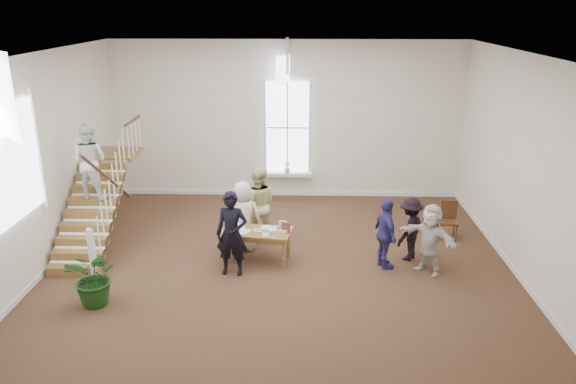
{
  "coord_description": "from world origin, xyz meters",
  "views": [
    {
      "loc": [
        0.5,
        -11.33,
        5.45
      ],
      "look_at": [
        0.14,
        0.4,
        1.47
      ],
      "focal_mm": 35.0,
      "sensor_mm": 36.0,
      "label": 1
    }
  ],
  "objects_px": {
    "side_chair": "(449,218)",
    "woman_cluster_c": "(430,239)",
    "person_yellow": "(258,204)",
    "woman_cluster_a": "(386,234)",
    "library_table": "(256,234)",
    "elderly_woman": "(243,216)",
    "police_officer": "(232,234)",
    "floor_plant": "(96,278)",
    "woman_cluster_b": "(410,229)"
  },
  "relations": [
    {
      "from": "woman_cluster_a",
      "to": "person_yellow",
      "type": "bearing_deg",
      "value": 48.03
    },
    {
      "from": "elderly_woman",
      "to": "woman_cluster_c",
      "type": "relative_size",
      "value": 1.07
    },
    {
      "from": "elderly_woman",
      "to": "woman_cluster_a",
      "type": "bearing_deg",
      "value": 161.73
    },
    {
      "from": "woman_cluster_c",
      "to": "police_officer",
      "type": "bearing_deg",
      "value": -131.4
    },
    {
      "from": "side_chair",
      "to": "woman_cluster_c",
      "type": "bearing_deg",
      "value": -110.2
    },
    {
      "from": "police_officer",
      "to": "woman_cluster_a",
      "type": "xyz_separation_m",
      "value": [
        3.23,
        0.39,
        -0.12
      ]
    },
    {
      "from": "police_officer",
      "to": "elderly_woman",
      "type": "relative_size",
      "value": 1.11
    },
    {
      "from": "library_table",
      "to": "police_officer",
      "type": "bearing_deg",
      "value": -116.42
    },
    {
      "from": "woman_cluster_b",
      "to": "floor_plant",
      "type": "distance_m",
      "value": 6.61
    },
    {
      "from": "woman_cluster_a",
      "to": "side_chair",
      "type": "relative_size",
      "value": 1.71
    },
    {
      "from": "woman_cluster_a",
      "to": "floor_plant",
      "type": "xyz_separation_m",
      "value": [
        -5.64,
        -1.74,
        -0.23
      ]
    },
    {
      "from": "police_officer",
      "to": "woman_cluster_c",
      "type": "relative_size",
      "value": 1.19
    },
    {
      "from": "woman_cluster_a",
      "to": "side_chair",
      "type": "height_order",
      "value": "woman_cluster_a"
    },
    {
      "from": "police_officer",
      "to": "woman_cluster_c",
      "type": "xyz_separation_m",
      "value": [
        4.13,
        0.19,
        -0.14
      ]
    },
    {
      "from": "person_yellow",
      "to": "woman_cluster_c",
      "type": "relative_size",
      "value": 1.21
    },
    {
      "from": "library_table",
      "to": "elderly_woman",
      "type": "height_order",
      "value": "elderly_woman"
    },
    {
      "from": "person_yellow",
      "to": "woman_cluster_a",
      "type": "height_order",
      "value": "person_yellow"
    },
    {
      "from": "woman_cluster_b",
      "to": "floor_plant",
      "type": "xyz_separation_m",
      "value": [
        -6.24,
        -2.19,
        -0.16
      ]
    },
    {
      "from": "elderly_woman",
      "to": "woman_cluster_a",
      "type": "xyz_separation_m",
      "value": [
        3.13,
        -0.86,
        -0.03
      ]
    },
    {
      "from": "library_table",
      "to": "floor_plant",
      "type": "xyz_separation_m",
      "value": [
        -2.86,
        -2.0,
        -0.07
      ]
    },
    {
      "from": "side_chair",
      "to": "person_yellow",
      "type": "bearing_deg",
      "value": -171.49
    },
    {
      "from": "library_table",
      "to": "woman_cluster_a",
      "type": "xyz_separation_m",
      "value": [
        2.78,
        -0.26,
        0.16
      ]
    },
    {
      "from": "person_yellow",
      "to": "woman_cluster_b",
      "type": "bearing_deg",
      "value": 162.76
    },
    {
      "from": "woman_cluster_c",
      "to": "floor_plant",
      "type": "height_order",
      "value": "woman_cluster_c"
    },
    {
      "from": "library_table",
      "to": "police_officer",
      "type": "xyz_separation_m",
      "value": [
        -0.45,
        -0.65,
        0.28
      ]
    },
    {
      "from": "woman_cluster_a",
      "to": "side_chair",
      "type": "xyz_separation_m",
      "value": [
        1.77,
        1.69,
        -0.28
      ]
    },
    {
      "from": "person_yellow",
      "to": "woman_cluster_a",
      "type": "distance_m",
      "value": 3.15
    },
    {
      "from": "woman_cluster_c",
      "to": "library_table",
      "type": "bearing_deg",
      "value": -141.18
    },
    {
      "from": "library_table",
      "to": "floor_plant",
      "type": "distance_m",
      "value": 3.49
    },
    {
      "from": "floor_plant",
      "to": "elderly_woman",
      "type": "bearing_deg",
      "value": 46.06
    },
    {
      "from": "police_officer",
      "to": "person_yellow",
      "type": "relative_size",
      "value": 0.98
    },
    {
      "from": "police_officer",
      "to": "floor_plant",
      "type": "height_order",
      "value": "police_officer"
    },
    {
      "from": "elderly_woman",
      "to": "side_chair",
      "type": "distance_m",
      "value": 4.98
    },
    {
      "from": "library_table",
      "to": "woman_cluster_c",
      "type": "distance_m",
      "value": 3.71
    },
    {
      "from": "police_officer",
      "to": "woman_cluster_c",
      "type": "bearing_deg",
      "value": 8.89
    },
    {
      "from": "woman_cluster_c",
      "to": "floor_plant",
      "type": "relative_size",
      "value": 1.37
    },
    {
      "from": "police_officer",
      "to": "person_yellow",
      "type": "bearing_deg",
      "value": 83.4
    },
    {
      "from": "woman_cluster_a",
      "to": "floor_plant",
      "type": "distance_m",
      "value": 5.91
    },
    {
      "from": "elderly_woman",
      "to": "woman_cluster_b",
      "type": "height_order",
      "value": "elderly_woman"
    },
    {
      "from": "police_officer",
      "to": "woman_cluster_b",
      "type": "relative_size",
      "value": 1.27
    },
    {
      "from": "person_yellow",
      "to": "side_chair",
      "type": "bearing_deg",
      "value": -178.27
    },
    {
      "from": "library_table",
      "to": "side_chair",
      "type": "xyz_separation_m",
      "value": [
        4.55,
        1.43,
        -0.12
      ]
    },
    {
      "from": "library_table",
      "to": "woman_cluster_c",
      "type": "xyz_separation_m",
      "value": [
        3.68,
        -0.46,
        0.13
      ]
    },
    {
      "from": "person_yellow",
      "to": "woman_cluster_a",
      "type": "bearing_deg",
      "value": 151.96
    },
    {
      "from": "woman_cluster_b",
      "to": "side_chair",
      "type": "xyz_separation_m",
      "value": [
        1.17,
        1.24,
        -0.21
      ]
    },
    {
      "from": "woman_cluster_a",
      "to": "woman_cluster_c",
      "type": "relative_size",
      "value": 1.03
    },
    {
      "from": "elderly_woman",
      "to": "woman_cluster_a",
      "type": "height_order",
      "value": "elderly_woman"
    },
    {
      "from": "library_table",
      "to": "person_yellow",
      "type": "bearing_deg",
      "value": 101.08
    },
    {
      "from": "police_officer",
      "to": "woman_cluster_a",
      "type": "height_order",
      "value": "police_officer"
    },
    {
      "from": "police_officer",
      "to": "person_yellow",
      "type": "distance_m",
      "value": 1.8
    }
  ]
}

